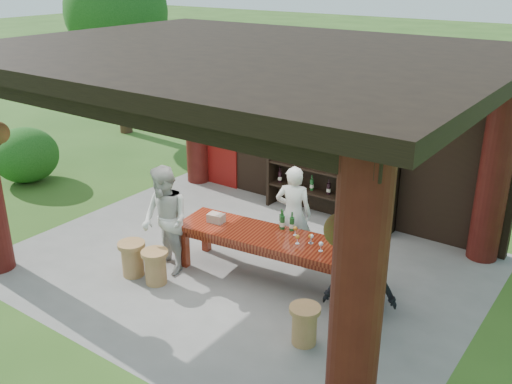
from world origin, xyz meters
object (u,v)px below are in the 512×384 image
Objects in this scene: tasting_table at (276,244)px; napkin_basket at (216,218)px; wine_shelf at (330,161)px; stool_far_left at (132,258)px; host at (293,214)px; guest_man at (360,286)px; stool_near_left at (155,266)px; stool_near_right at (304,324)px; guest_woman at (165,221)px.

napkin_basket is (-1.09, -0.12, 0.19)m from tasting_table.
wine_shelf reaches higher than stool_far_left.
tasting_table is at bearing 82.61° from host.
tasting_table is at bearing 136.74° from guest_man.
wine_shelf reaches higher than host.
stool_far_left is at bearing -111.07° from wine_shelf.
stool_near_left is at bearing -141.60° from tasting_table.
napkin_basket is at bearing -173.82° from tasting_table.
stool_far_left is (-1.44, -3.74, -0.86)m from wine_shelf.
wine_shelf is at bearing 114.60° from stool_near_right.
guest_woman is 3.26m from guest_man.
host is 0.93× the size of guest_woman.
wine_shelf reaches higher than tasting_table.
guest_woman is 0.81m from napkin_basket.
tasting_table is (0.49, -2.55, -0.53)m from wine_shelf.
guest_woman is (-0.13, 0.40, 0.58)m from stool_near_left.
napkin_basket is (-0.92, -0.87, 0.00)m from host.
guest_woman is 1.19× the size of guest_man.
host is 6.29× the size of napkin_basket.
stool_near_right is at bearing -65.40° from wine_shelf.
host reaches higher than stool_near_left.
guest_man is 2.78m from napkin_basket.
stool_near_left is 2.36m from host.
host is at bearing 43.37° from napkin_basket.
tasting_table is 1.78m from guest_woman.
stool_near_left is 2.64m from stool_near_right.
guest_man reaches higher than stool_near_left.
stool_near_left is at bearing 165.80° from guest_man.
napkin_basket is (-2.27, 1.00, 0.53)m from stool_near_right.
host is (1.76, 1.94, 0.52)m from stool_far_left.
guest_woman is at bearing 172.57° from stool_near_right.
wine_shelf is 3.92m from stool_near_left.
host reaches higher than guest_man.
tasting_table is at bearing -79.10° from wine_shelf.
host reaches higher than napkin_basket.
guest_man is at bearing -8.63° from napkin_basket.
stool_near_right is 2.86m from guest_woman.
stool_near_right is at bearing -154.90° from guest_man.
stool_far_left is 2.19× the size of napkin_basket.
wine_shelf is 4.63× the size of stool_far_left.
wine_shelf is at bearing 99.52° from guest_man.
wine_shelf is 1.86m from host.
wine_shelf reaches higher than guest_man.
stool_far_left is at bearing -178.62° from stool_near_right.
guest_man is (0.48, 0.58, 0.45)m from stool_near_right.
wine_shelf is at bearing 75.34° from stool_near_left.
stool_near_right is 0.37× the size of guest_man.
tasting_table is at bearing 42.69° from guest_woman.
tasting_table is 1.11m from napkin_basket.
wine_shelf is 4.79× the size of stool_near_left.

